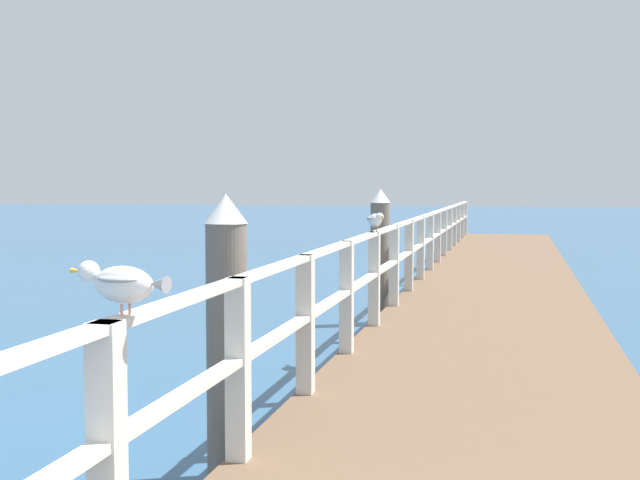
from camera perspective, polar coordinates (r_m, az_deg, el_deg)
The scene contains 6 objects.
pier_deck at distance 14.13m, azimuth 11.77°, elevation -3.66°, with size 2.62×26.92×0.46m, color brown.
pier_railing at distance 14.12m, azimuth 6.82°, elevation -0.02°, with size 0.12×25.44×1.05m.
dock_piling_near at distance 5.83m, azimuth -6.31°, elevation -6.56°, with size 0.29×0.29×1.98m.
dock_piling_far at distance 12.28m, azimuth 4.07°, elevation -1.11°, with size 0.29×0.29×1.98m.
seagull_foreground at distance 3.48m, azimuth -13.25°, elevation -2.79°, with size 0.47×0.22×0.21m.
seagull_background at distance 9.43m, azimuth 3.75°, elevation 1.39°, with size 0.26×0.45×0.21m.
Camera 1 is at (0.29, -0.55, 2.04)m, focal length 47.40 mm.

